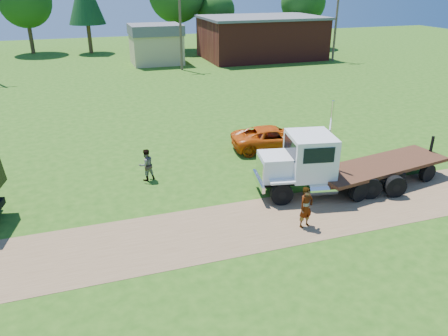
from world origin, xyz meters
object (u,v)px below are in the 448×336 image
object	(u,v)px
flatbed_trailer	(380,168)
spectator_a	(306,207)
orange_pickup	(273,138)
white_semi_tractor	(311,164)

from	to	relation	value
flatbed_trailer	spectator_a	world-z (taller)	flatbed_trailer
orange_pickup	flatbed_trailer	distance (m)	6.99
white_semi_tractor	flatbed_trailer	bearing A→B (deg)	7.84
white_semi_tractor	spectator_a	size ratio (longest dim) A/B	4.13
white_semi_tractor	orange_pickup	xyz separation A→B (m)	(0.79, 6.05, -0.81)
orange_pickup	flatbed_trailer	size ratio (longest dim) A/B	0.65
white_semi_tractor	flatbed_trailer	world-z (taller)	white_semi_tractor
flatbed_trailer	orange_pickup	bearing A→B (deg)	107.49
orange_pickup	flatbed_trailer	world-z (taller)	flatbed_trailer
spectator_a	flatbed_trailer	bearing A→B (deg)	10.72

